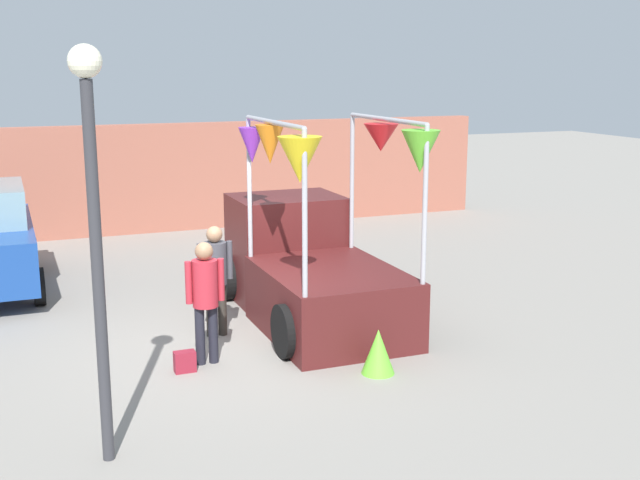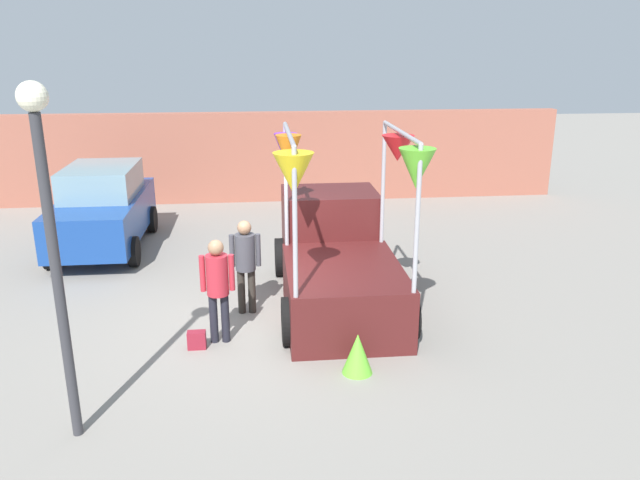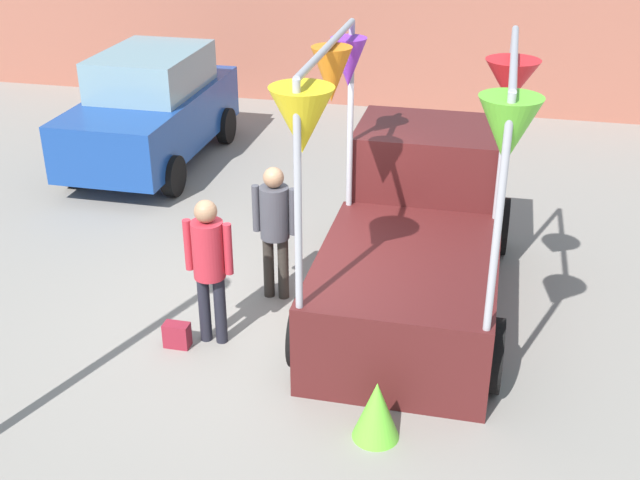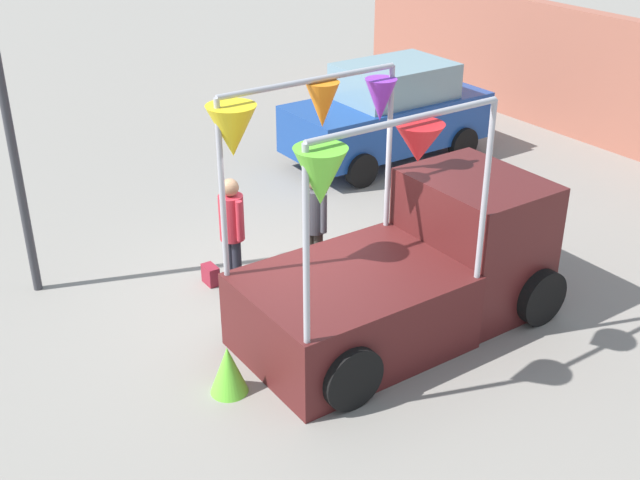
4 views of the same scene
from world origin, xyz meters
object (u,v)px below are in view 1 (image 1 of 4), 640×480
(street_lamp, at_px, (93,201))
(folded_kite_bundle_lime, at_px, (378,351))
(vendor_truck, at_px, (307,262))
(handbag, at_px, (185,362))
(person_customer, at_px, (205,291))
(person_vendor, at_px, (215,270))

(street_lamp, xyz_separation_m, folded_kite_bundle_lime, (3.59, 1.10, -2.39))
(vendor_truck, height_order, street_lamp, street_lamp)
(street_lamp, bearing_deg, handbag, 59.14)
(handbag, bearing_deg, street_lamp, -120.86)
(person_customer, bearing_deg, folded_kite_bundle_lime, -30.67)
(vendor_truck, xyz_separation_m, person_vendor, (-1.61, -0.44, 0.12))
(person_vendor, relative_size, folded_kite_bundle_lime, 2.78)
(person_vendor, relative_size, street_lamp, 0.40)
(person_customer, height_order, folded_kite_bundle_lime, person_customer)
(vendor_truck, distance_m, person_customer, 2.53)
(person_vendor, bearing_deg, folded_kite_bundle_lime, -54.97)
(vendor_truck, bearing_deg, handbag, -144.11)
(handbag, xyz_separation_m, street_lamp, (-1.25, -2.09, 2.55))
(person_vendor, xyz_separation_m, handbag, (-0.76, -1.27, -0.87))
(street_lamp, bearing_deg, vendor_truck, 46.42)
(vendor_truck, relative_size, folded_kite_bundle_lime, 6.92)
(person_customer, bearing_deg, street_lamp, -124.93)
(street_lamp, bearing_deg, person_vendor, 59.11)
(folded_kite_bundle_lime, bearing_deg, person_customer, 149.33)
(handbag, distance_m, folded_kite_bundle_lime, 2.55)
(handbag, bearing_deg, folded_kite_bundle_lime, -22.75)
(person_customer, xyz_separation_m, person_vendor, (0.41, 1.07, -0.01))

